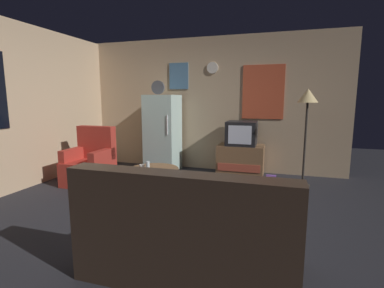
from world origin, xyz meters
name	(u,v)px	position (x,y,z in m)	size (l,w,h in m)	color
ground_plane	(163,212)	(0.00, 0.00, 0.00)	(12.00, 12.00, 0.00)	#232328
wall_with_art	(210,105)	(0.01, 2.45, 1.31)	(5.20, 0.12, 2.62)	tan
wall_left_with_window	(0,108)	(-2.55, 0.00, 1.30)	(0.12, 5.20, 2.60)	tan
fridge	(163,133)	(-0.84, 2.00, 0.75)	(0.60, 0.62, 1.77)	silver
tv_stand	(241,160)	(0.69, 2.08, 0.29)	(0.84, 0.53, 0.58)	brown
crt_tv	(242,133)	(0.70, 2.08, 0.80)	(0.54, 0.51, 0.44)	black
standing_lamp	(307,103)	(1.77, 1.74, 1.36)	(0.32, 0.32, 1.59)	#332D28
coffee_table	(154,183)	(-0.35, 0.49, 0.22)	(0.72, 0.72, 0.43)	brown
wine_glass	(148,167)	(-0.34, 0.28, 0.51)	(0.05, 0.05, 0.15)	silver
mug_ceramic_white	(142,168)	(-0.45, 0.31, 0.48)	(0.08, 0.08, 0.09)	silver
armchair	(90,164)	(-1.68, 0.82, 0.34)	(0.68, 0.68, 0.96)	#A52D23
couch	(187,239)	(0.70, -1.15, 0.31)	(1.70, 0.80, 0.92)	#38281E
book_stack	(271,178)	(1.26, 1.92, 0.04)	(0.19, 0.15, 0.08)	#6FC048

